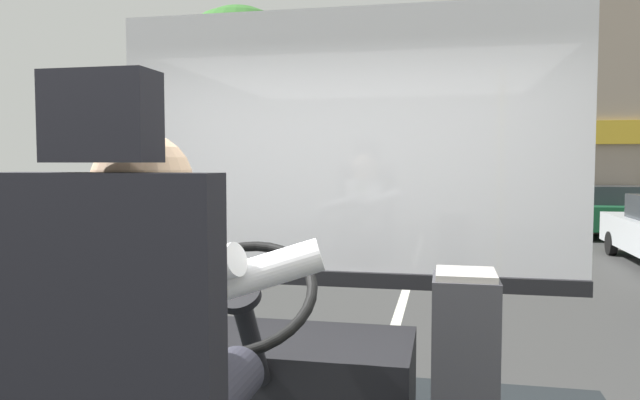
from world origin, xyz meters
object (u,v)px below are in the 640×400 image
object	(u,v)px
bus_driver	(157,332)
fare_box	(464,394)
steering_console	(280,380)
parked_car_green	(602,209)
parked_car_blue	(559,195)

from	to	relation	value
bus_driver	fare_box	xyz separation A→B (m)	(0.73, 0.64, -0.34)
steering_console	parked_car_green	world-z (taller)	steering_console
parked_car_green	parked_car_blue	bearing A→B (deg)	91.62
fare_box	parked_car_green	world-z (taller)	fare_box
bus_driver	fare_box	bearing A→B (deg)	41.19
fare_box	parked_car_blue	distance (m)	20.15
fare_box	parked_car_green	distance (m)	15.21
parked_car_green	steering_console	bearing A→B (deg)	-108.05
bus_driver	steering_console	distance (m)	1.20
steering_console	parked_car_blue	bearing A→B (deg)	76.91
bus_driver	parked_car_green	xyz separation A→B (m)	(4.64, 15.33, -0.80)
steering_console	parked_car_green	size ratio (longest dim) A/B	0.28
steering_console	fare_box	size ratio (longest dim) A/B	1.39
parked_car_blue	steering_console	bearing A→B (deg)	-103.09
fare_box	parked_car_green	size ratio (longest dim) A/B	0.20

